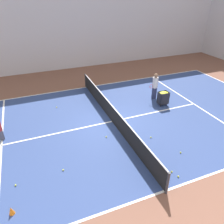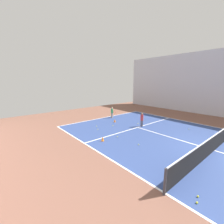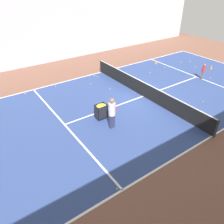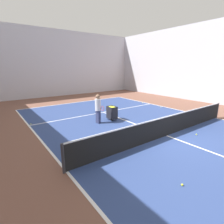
{
  "view_description": "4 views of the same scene",
  "coord_description": "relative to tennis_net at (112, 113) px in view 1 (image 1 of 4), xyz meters",
  "views": [
    {
      "loc": [
        9.91,
        -3.99,
        6.79
      ],
      "look_at": [
        0.0,
        0.0,
        0.64
      ],
      "focal_mm": 35.0,
      "sensor_mm": 36.0,
      "label": 1
    },
    {
      "loc": [
        9.91,
        2.37,
        4.03
      ],
      "look_at": [
        -0.58,
        -10.09,
        0.65
      ],
      "focal_mm": 24.0,
      "sensor_mm": 36.0,
      "label": 2
    },
    {
      "loc": [
        -9.69,
        9.42,
        7.15
      ],
      "look_at": [
        -1.73,
        3.84,
        1.0
      ],
      "focal_mm": 35.0,
      "sensor_mm": 36.0,
      "label": 3
    },
    {
      "loc": [
        -7.2,
        -5.06,
        3.42
      ],
      "look_at": [
        -0.66,
        3.85,
        0.55
      ],
      "focal_mm": 28.0,
      "sensor_mm": 36.0,
      "label": 4
    }
  ],
  "objects": [
    {
      "name": "tennis_ball_0",
      "position": [
        -5.2,
        6.04,
        -0.51
      ],
      "size": [
        0.07,
        0.07,
        0.07
      ],
      "primitive_type": "sphere",
      "color": "yellow",
      "rests_on": "ground"
    },
    {
      "name": "tennis_ball_13",
      "position": [
        2.96,
        -5.27,
        -0.51
      ],
      "size": [
        0.07,
        0.07,
        0.07
      ],
      "primitive_type": "sphere",
      "color": "yellow",
      "rests_on": "ground"
    },
    {
      "name": "court_playing_area",
      "position": [
        0.0,
        0.0,
        -0.55
      ],
      "size": [
        10.72,
        21.39,
        0.0
      ],
      "color": "navy",
      "rests_on": "ground"
    },
    {
      "name": "line_centre_service",
      "position": [
        0.0,
        0.0,
        -0.54
      ],
      "size": [
        0.1,
        11.77,
        0.0
      ],
      "primitive_type": "cube",
      "color": "white",
      "rests_on": "ground"
    },
    {
      "name": "tennis_ball_2",
      "position": [
        -2.88,
        -2.7,
        -0.51
      ],
      "size": [
        0.07,
        0.07,
        0.07
      ],
      "primitive_type": "sphere",
      "color": "yellow",
      "rests_on": "ground"
    },
    {
      "name": "tennis_net",
      "position": [
        0.0,
        0.0,
        0.0
      ],
      "size": [
        11.02,
        0.1,
        1.06
      ],
      "color": "#2D2D33",
      "rests_on": "ground"
    },
    {
      "name": "line_sideline_left",
      "position": [
        -5.36,
        0.0,
        -0.54
      ],
      "size": [
        0.1,
        21.39,
        0.0
      ],
      "primitive_type": "cube",
      "color": "white",
      "rests_on": "ground"
    },
    {
      "name": "coach_at_net",
      "position": [
        -1.73,
        3.84,
        0.49
      ],
      "size": [
        0.41,
        0.7,
        1.82
      ],
      "rotation": [
        0.0,
        0.0,
        -1.45
      ],
      "color": "#2D3351",
      "rests_on": "ground"
    },
    {
      "name": "tennis_ball_15",
      "position": [
        4.65,
        0.84,
        -0.51
      ],
      "size": [
        0.07,
        0.07,
        0.07
      ],
      "primitive_type": "sphere",
      "color": "yellow",
      "rests_on": "ground"
    },
    {
      "name": "tennis_ball_5",
      "position": [
        4.97,
        0.93,
        -0.51
      ],
      "size": [
        0.07,
        0.07,
        0.07
      ],
      "primitive_type": "sphere",
      "color": "yellow",
      "rests_on": "ground"
    },
    {
      "name": "ball_cart",
      "position": [
        -0.66,
        3.85,
        0.11
      ],
      "size": [
        0.47,
        0.65,
        0.94
      ],
      "color": "black",
      "rests_on": "ground"
    },
    {
      "name": "training_cone_0",
      "position": [
        4.21,
        -5.4,
        -0.39
      ],
      "size": [
        0.2,
        0.2,
        0.31
      ],
      "primitive_type": "cone",
      "color": "orange",
      "rests_on": "ground"
    },
    {
      "name": "line_sideline_right",
      "position": [
        5.36,
        0.0,
        -0.54
      ],
      "size": [
        0.1,
        21.39,
        0.0
      ],
      "primitive_type": "cube",
      "color": "white",
      "rests_on": "ground"
    },
    {
      "name": "tennis_ball_3",
      "position": [
        2.84,
        -3.38,
        -0.51
      ],
      "size": [
        0.07,
        0.07,
        0.07
      ],
      "primitive_type": "sphere",
      "color": "yellow",
      "rests_on": "ground"
    },
    {
      "name": "line_service_far",
      "position": [
        0.0,
        5.88,
        -0.54
      ],
      "size": [
        10.72,
        0.1,
        0.0
      ],
      "primitive_type": "cube",
      "color": "white",
      "rests_on": "ground"
    },
    {
      "name": "tennis_ball_4",
      "position": [
        3.78,
        1.95,
        -0.51
      ],
      "size": [
        0.07,
        0.07,
        0.07
      ],
      "primitive_type": "sphere",
      "color": "yellow",
      "rests_on": "ground"
    },
    {
      "name": "hall_enclosure_left",
      "position": [
        -10.39,
        0.0,
        3.23
      ],
      "size": [
        0.15,
        31.6,
        7.55
      ],
      "color": "silver",
      "rests_on": "ground"
    },
    {
      "name": "line_service_near",
      "position": [
        0.0,
        -5.88,
        -0.54
      ],
      "size": [
        10.72,
        0.1,
        0.0
      ],
      "primitive_type": "cube",
      "color": "white",
      "rests_on": "ground"
    },
    {
      "name": "tennis_ball_11",
      "position": [
        1.31,
        -0.85,
        -0.51
      ],
      "size": [
        0.07,
        0.07,
        0.07
      ],
      "primitive_type": "sphere",
      "color": "yellow",
      "rests_on": "ground"
    },
    {
      "name": "ground_plane",
      "position": [
        0.0,
        0.0,
        -0.55
      ],
      "size": [
        35.3,
        35.3,
        0.0
      ],
      "primitive_type": "plane",
      "color": "brown"
    },
    {
      "name": "tennis_ball_6",
      "position": [
        2.22,
        1.27,
        -0.51
      ],
      "size": [
        0.07,
        0.07,
        0.07
      ],
      "primitive_type": "sphere",
      "color": "yellow",
      "rests_on": "ground"
    }
  ]
}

